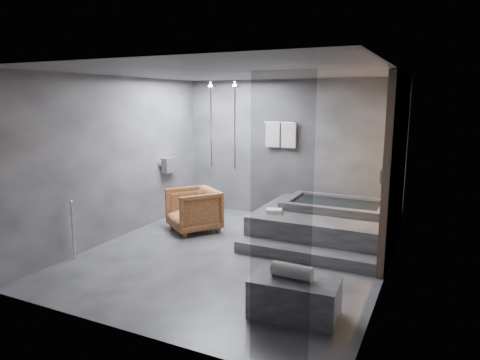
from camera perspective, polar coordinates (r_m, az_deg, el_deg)
The scene contains 7 objects.
room at distance 6.49m, azimuth 3.31°, elevation 4.66°, with size 5.00×5.04×2.82m.
tub_deck at distance 7.71m, azimuth 11.17°, elevation -5.78°, with size 2.20×2.00×0.50m, color #2F2F31.
tub_step at distance 6.68m, azimuth 8.52°, elevation -9.77°, with size 2.20×0.36×0.18m, color #2F2F31.
concrete_bench at distance 5.03m, azimuth 7.27°, elevation -15.28°, with size 0.98×0.54×0.44m, color #333335.
driftwood_chair at distance 7.98m, azimuth -6.21°, elevation -3.99°, with size 0.84×0.86×0.78m, color #4A2612.
rolled_towel at distance 4.93m, azimuth 6.94°, elevation -11.97°, with size 0.17×0.17×0.46m, color silver.
deck_towel at distance 7.34m, azimuth 4.57°, elevation -4.14°, with size 0.26×0.19×0.07m, color white.
Camera 1 is at (2.84, -5.72, 2.43)m, focal length 32.00 mm.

